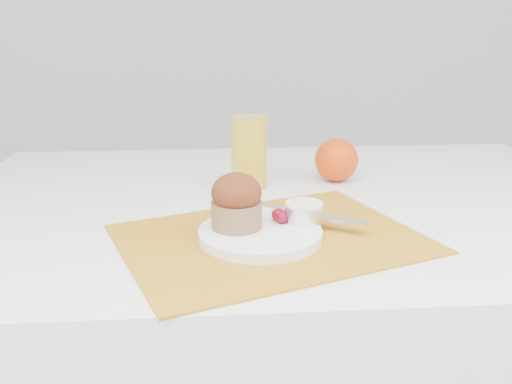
{
  "coord_description": "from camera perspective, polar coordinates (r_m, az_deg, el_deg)",
  "views": [
    {
      "loc": [
        -0.13,
        -0.91,
        1.07
      ],
      "look_at": [
        -0.07,
        -0.06,
        0.8
      ],
      "focal_mm": 40.0,
      "sensor_mm": 36.0,
      "label": 1
    }
  ],
  "objects": [
    {
      "name": "plate",
      "position": [
        0.83,
        0.42,
        -4.24
      ],
      "size": [
        0.19,
        0.19,
        0.01
      ],
      "primitive_type": "cylinder",
      "rotation": [
        0.0,
        0.0,
        -0.03
      ],
      "color": "white",
      "rests_on": "placemat"
    },
    {
      "name": "orange",
      "position": [
        1.13,
        8.05,
        3.19
      ],
      "size": [
        0.08,
        0.08,
        0.08
      ],
      "primitive_type": "sphere",
      "color": "#DC4307",
      "rests_on": "table"
    },
    {
      "name": "juice_glass",
      "position": [
        1.07,
        -0.71,
        3.98
      ],
      "size": [
        0.08,
        0.08,
        0.14
      ],
      "primitive_type": "cylinder",
      "rotation": [
        0.0,
        0.0,
        0.27
      ],
      "color": "gold",
      "rests_on": "table"
    },
    {
      "name": "cream",
      "position": [
        0.86,
        4.84,
        -1.28
      ],
      "size": [
        0.06,
        0.06,
        0.01
      ],
      "primitive_type": "cylinder",
      "rotation": [
        0.0,
        0.0,
        0.08
      ],
      "color": "white",
      "rests_on": "ramekin"
    },
    {
      "name": "muffin",
      "position": [
        0.82,
        -1.95,
        -0.96
      ],
      "size": [
        0.09,
        0.09,
        0.08
      ],
      "color": "#8C6344",
      "rests_on": "plate"
    },
    {
      "name": "table",
      "position": [
        1.19,
        2.91,
        -18.07
      ],
      "size": [
        1.2,
        0.8,
        0.75
      ],
      "primitive_type": "cube",
      "color": "white",
      "rests_on": "ground"
    },
    {
      "name": "raspberry_far",
      "position": [
        0.85,
        2.6,
        -2.56
      ],
      "size": [
        0.02,
        0.02,
        0.02
      ],
      "primitive_type": "ellipsoid",
      "color": "#540214",
      "rests_on": "plate"
    },
    {
      "name": "raspberry_near",
      "position": [
        0.86,
        2.23,
        -2.26
      ],
      "size": [
        0.02,
        0.02,
        0.02
      ],
      "primitive_type": "ellipsoid",
      "color": "#5B020A",
      "rests_on": "plate"
    },
    {
      "name": "butter_knife",
      "position": [
        0.89,
        5.04,
        -2.19
      ],
      "size": [
        0.17,
        0.12,
        0.0
      ],
      "primitive_type": "cube",
      "rotation": [
        0.0,
        0.0,
        -0.59
      ],
      "color": "white",
      "rests_on": "plate"
    },
    {
      "name": "ramekin",
      "position": [
        0.86,
        4.82,
        -2.11
      ],
      "size": [
        0.07,
        0.07,
        0.03
      ],
      "primitive_type": "cylinder",
      "rotation": [
        0.0,
        0.0,
        0.17
      ],
      "color": "silver",
      "rests_on": "plate"
    },
    {
      "name": "placemat",
      "position": [
        0.84,
        1.51,
        -4.71
      ],
      "size": [
        0.51,
        0.44,
        0.0
      ],
      "primitive_type": "cube",
      "rotation": [
        0.0,
        0.0,
        0.36
      ],
      "color": "#B77A19",
      "rests_on": "table"
    }
  ]
}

